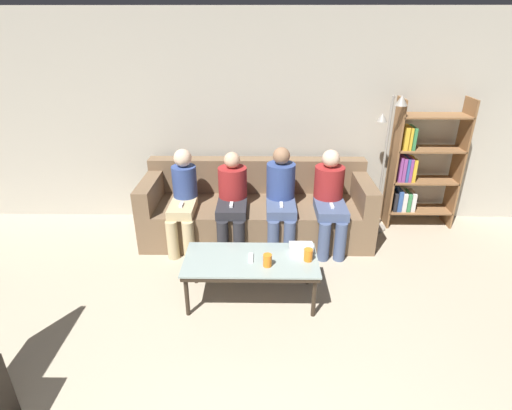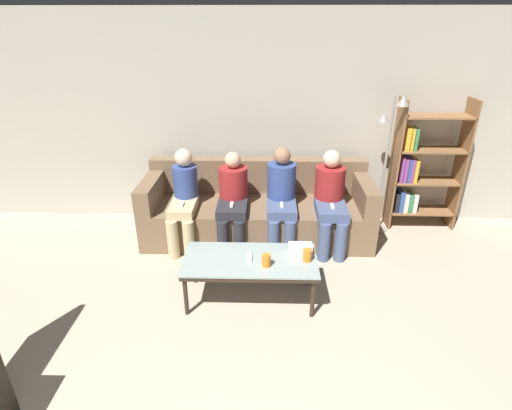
{
  "view_description": "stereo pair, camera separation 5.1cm",
  "coord_description": "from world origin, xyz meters",
  "px_view_note": "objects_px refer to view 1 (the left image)",
  "views": [
    {
      "loc": [
        0.05,
        -0.98,
        2.45
      ],
      "look_at": [
        0.0,
        2.77,
        0.71
      ],
      "focal_mm": 28.0,
      "sensor_mm": 36.0,
      "label": 1
    },
    {
      "loc": [
        0.1,
        -0.98,
        2.45
      ],
      "look_at": [
        0.0,
        2.77,
        0.71
      ],
      "focal_mm": 28.0,
      "sensor_mm": 36.0,
      "label": 2
    }
  ],
  "objects_px": {
    "cup_near_left": "(308,255)",
    "tissue_box": "(301,249)",
    "seated_person_mid_left": "(232,197)",
    "seated_person_right_end": "(330,196)",
    "cup_near_right": "(267,260)",
    "coffee_table": "(251,263)",
    "couch": "(257,210)",
    "seated_person_left_end": "(183,197)",
    "bookshelf": "(416,169)",
    "standing_lamp": "(387,151)",
    "game_remote": "(251,258)",
    "seated_person_mid_right": "(281,195)"
  },
  "relations": [
    {
      "from": "couch",
      "to": "cup_near_left",
      "type": "relative_size",
      "value": 22.91
    },
    {
      "from": "couch",
      "to": "tissue_box",
      "type": "relative_size",
      "value": 12.27
    },
    {
      "from": "seated_person_right_end",
      "to": "seated_person_mid_left",
      "type": "bearing_deg",
      "value": -179.99
    },
    {
      "from": "coffee_table",
      "to": "standing_lamp",
      "type": "height_order",
      "value": "standing_lamp"
    },
    {
      "from": "bookshelf",
      "to": "coffee_table",
      "type": "bearing_deg",
      "value": -141.73
    },
    {
      "from": "couch",
      "to": "cup_near_right",
      "type": "xyz_separation_m",
      "value": [
        0.11,
        -1.4,
        0.18
      ]
    },
    {
      "from": "cup_near_right",
      "to": "seated_person_left_end",
      "type": "relative_size",
      "value": 0.1
    },
    {
      "from": "standing_lamp",
      "to": "cup_near_left",
      "type": "bearing_deg",
      "value": -125.67
    },
    {
      "from": "tissue_box",
      "to": "seated_person_left_end",
      "type": "xyz_separation_m",
      "value": [
        -1.27,
        0.94,
        0.11
      ]
    },
    {
      "from": "bookshelf",
      "to": "standing_lamp",
      "type": "distance_m",
      "value": 0.54
    },
    {
      "from": "game_remote",
      "to": "tissue_box",
      "type": "bearing_deg",
      "value": 12.28
    },
    {
      "from": "tissue_box",
      "to": "seated_person_left_end",
      "type": "distance_m",
      "value": 1.58
    },
    {
      "from": "standing_lamp",
      "to": "seated_person_right_end",
      "type": "xyz_separation_m",
      "value": [
        -0.71,
        -0.4,
        -0.42
      ]
    },
    {
      "from": "cup_near_left",
      "to": "bookshelf",
      "type": "height_order",
      "value": "bookshelf"
    },
    {
      "from": "cup_near_right",
      "to": "seated_person_left_end",
      "type": "xyz_separation_m",
      "value": [
        -0.95,
        1.16,
        0.1
      ]
    },
    {
      "from": "cup_near_right",
      "to": "seated_person_mid_left",
      "type": "distance_m",
      "value": 1.24
    },
    {
      "from": "cup_near_right",
      "to": "tissue_box",
      "type": "bearing_deg",
      "value": 34.31
    },
    {
      "from": "cup_near_left",
      "to": "seated_person_mid_left",
      "type": "relative_size",
      "value": 0.11
    },
    {
      "from": "coffee_table",
      "to": "seated_person_left_end",
      "type": "bearing_deg",
      "value": 127.48
    },
    {
      "from": "tissue_box",
      "to": "seated_person_mid_right",
      "type": "xyz_separation_m",
      "value": [
        -0.15,
        0.97,
        0.13
      ]
    },
    {
      "from": "coffee_table",
      "to": "seated_person_mid_right",
      "type": "xyz_separation_m",
      "value": [
        0.32,
        1.07,
        0.22
      ]
    },
    {
      "from": "seated_person_mid_left",
      "to": "seated_person_mid_right",
      "type": "xyz_separation_m",
      "value": [
        0.56,
        0.01,
        0.03
      ]
    },
    {
      "from": "tissue_box",
      "to": "couch",
      "type": "bearing_deg",
      "value": 109.87
    },
    {
      "from": "couch",
      "to": "cup_near_left",
      "type": "bearing_deg",
      "value": -69.67
    },
    {
      "from": "standing_lamp",
      "to": "seated_person_left_end",
      "type": "distance_m",
      "value": 2.46
    },
    {
      "from": "coffee_table",
      "to": "tissue_box",
      "type": "relative_size",
      "value": 5.63
    },
    {
      "from": "cup_near_left",
      "to": "seated_person_mid_left",
      "type": "distance_m",
      "value": 1.33
    },
    {
      "from": "game_remote",
      "to": "cup_near_right",
      "type": "bearing_deg",
      "value": -37.23
    },
    {
      "from": "coffee_table",
      "to": "seated_person_mid_left",
      "type": "distance_m",
      "value": 1.11
    },
    {
      "from": "couch",
      "to": "bookshelf",
      "type": "bearing_deg",
      "value": 8.9
    },
    {
      "from": "seated_person_mid_right",
      "to": "seated_person_right_end",
      "type": "bearing_deg",
      "value": -1.03
    },
    {
      "from": "cup_near_left",
      "to": "tissue_box",
      "type": "bearing_deg",
      "value": 114.62
    },
    {
      "from": "cup_near_left",
      "to": "game_remote",
      "type": "bearing_deg",
      "value": 177.82
    },
    {
      "from": "bookshelf",
      "to": "seated_person_left_end",
      "type": "xyz_separation_m",
      "value": [
        -2.83,
        -0.56,
        -0.15
      ]
    },
    {
      "from": "coffee_table",
      "to": "seated_person_right_end",
      "type": "relative_size",
      "value": 1.1
    },
    {
      "from": "couch",
      "to": "seated_person_left_end",
      "type": "xyz_separation_m",
      "value": [
        -0.84,
        -0.25,
        0.28
      ]
    },
    {
      "from": "game_remote",
      "to": "coffee_table",
      "type": "bearing_deg",
      "value": 180.0
    },
    {
      "from": "standing_lamp",
      "to": "seated_person_mid_left",
      "type": "height_order",
      "value": "standing_lamp"
    },
    {
      "from": "cup_near_left",
      "to": "bookshelf",
      "type": "xyz_separation_m",
      "value": [
        1.51,
        1.62,
        0.25
      ]
    },
    {
      "from": "seated_person_right_end",
      "to": "cup_near_right",
      "type": "bearing_deg",
      "value": -121.76
    },
    {
      "from": "bookshelf",
      "to": "standing_lamp",
      "type": "xyz_separation_m",
      "value": [
        -0.44,
        -0.14,
        0.28
      ]
    },
    {
      "from": "game_remote",
      "to": "cup_near_left",
      "type": "bearing_deg",
      "value": -2.18
    },
    {
      "from": "coffee_table",
      "to": "seated_person_mid_right",
      "type": "bearing_deg",
      "value": 73.4
    },
    {
      "from": "game_remote",
      "to": "seated_person_mid_right",
      "type": "distance_m",
      "value": 1.13
    },
    {
      "from": "couch",
      "to": "standing_lamp",
      "type": "bearing_deg",
      "value": 6.27
    },
    {
      "from": "cup_near_left",
      "to": "game_remote",
      "type": "height_order",
      "value": "cup_near_left"
    },
    {
      "from": "coffee_table",
      "to": "game_remote",
      "type": "relative_size",
      "value": 8.25
    },
    {
      "from": "coffee_table",
      "to": "tissue_box",
      "type": "xyz_separation_m",
      "value": [
        0.47,
        0.1,
        0.09
      ]
    },
    {
      "from": "coffee_table",
      "to": "standing_lamp",
      "type": "bearing_deg",
      "value": 42.61
    },
    {
      "from": "standing_lamp",
      "to": "couch",
      "type": "bearing_deg",
      "value": -173.73
    }
  ]
}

